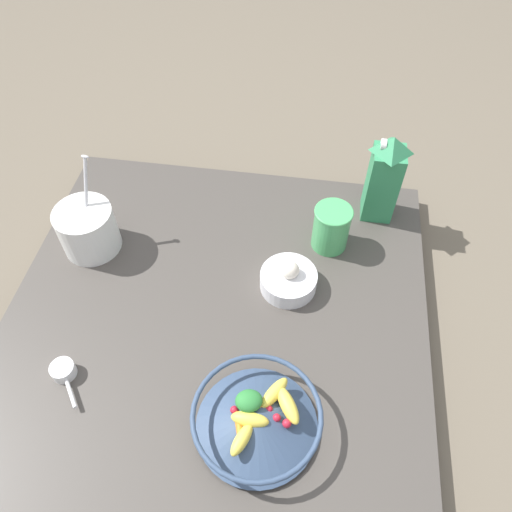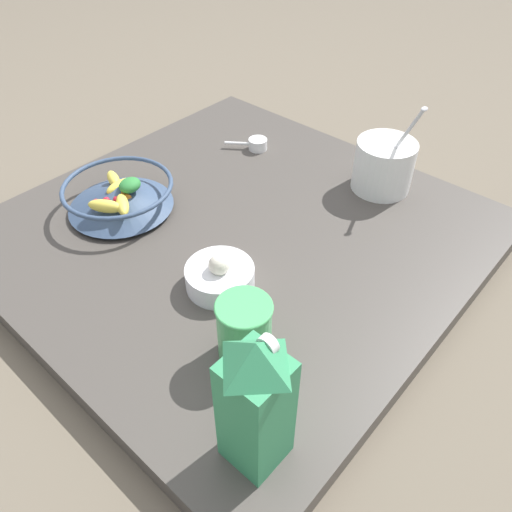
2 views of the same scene
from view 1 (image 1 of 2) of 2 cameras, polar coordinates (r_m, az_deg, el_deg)
name	(u,v)px [view 1 (image 1 of 2)]	position (r m, az deg, el deg)	size (l,w,h in m)	color
ground_plane	(217,324)	(1.16, -4.44, -7.77)	(6.00, 6.00, 0.00)	#665B4C
countertop	(217,319)	(1.14, -4.51, -7.16)	(0.93, 0.93, 0.05)	#47423D
fruit_bowl	(257,419)	(0.97, 0.13, -18.09)	(0.24, 0.24, 0.08)	#384C6B
milk_carton	(384,177)	(1.26, 14.42, 8.70)	(0.08, 0.08, 0.24)	#338C59
yogurt_tub	(87,228)	(1.25, -18.74, 3.10)	(0.15, 0.14, 0.23)	white
drinking_cup	(331,227)	(1.20, 8.61, 3.29)	(0.09, 0.09, 0.12)	#4CB266
measuring_scoop	(64,372)	(1.11, -21.13, -12.21)	(0.10, 0.08, 0.03)	white
garlic_bowl	(289,279)	(1.14, 3.74, -2.66)	(0.13, 0.13, 0.08)	white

